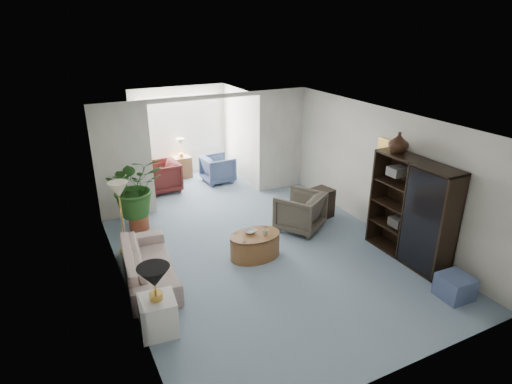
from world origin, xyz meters
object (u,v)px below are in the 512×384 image
coffee_table (255,245)px  sunroom_table (182,167)px  framed_picture (390,153)px  floor_lamp (118,190)px  coffee_cup (265,232)px  entertainment_cabinet (411,211)px  coffee_bowl (250,231)px  side_table_dark (320,203)px  plant_pot (139,222)px  sunroom_chair_blue (218,169)px  end_table (158,315)px  sofa (149,264)px  cabinet_urn (399,142)px  ottoman (455,287)px  table_lamp (154,277)px  sunroom_chair_maroon (162,177)px  wingback_chair (300,211)px

coffee_table → sunroom_table: bearing=88.8°
framed_picture → floor_lamp: framed_picture is taller
coffee_cup → entertainment_cabinet: 2.59m
coffee_bowl → side_table_dark: bearing=20.6°
coffee_cup → side_table_dark: size_ratio=0.17×
coffee_table → plant_pot: 2.63m
entertainment_cabinet → sunroom_chair_blue: bearing=107.1°
end_table → coffee_cup: (2.24, 1.11, 0.23)m
coffee_bowl → floor_lamp: bearing=151.1°
sofa → coffee_table: 1.90m
entertainment_cabinet → coffee_table: bearing=152.9°
coffee_cup → cabinet_urn: 2.82m
end_table → ottoman: bearing=-16.5°
side_table_dark → sunroom_table: 4.23m
end_table → table_lamp: bearing=-90.0°
sunroom_table → cabinet_urn: bearing=-66.6°
coffee_cup → sunroom_table: size_ratio=0.18×
sofa → sunroom_chair_maroon: bearing=-12.2°
floor_lamp → framed_picture: bearing=-18.1°
cabinet_urn → sunroom_table: size_ratio=0.63×
framed_picture → plant_pot: bearing=150.9°
table_lamp → cabinet_urn: cabinet_urn is taller
floor_lamp → coffee_bowl: bearing=-28.9°
end_table → entertainment_cabinet: (4.53, -0.03, 0.65)m
floor_lamp → coffee_cup: floor_lamp is taller
table_lamp → cabinet_urn: bearing=5.9°
plant_pot → sunroom_table: bearing=56.0°
cabinet_urn → sunroom_chair_maroon: cabinet_urn is taller
wingback_chair → sunroom_chair_blue: 3.35m
end_table → floor_lamp: bearing=89.6°
end_table → coffee_cup: bearing=26.4°
wingback_chair → entertainment_cabinet: (1.12, -1.82, 0.53)m
framed_picture → wingback_chair: size_ratio=0.58×
wingback_chair → sunroom_chair_blue: size_ratio=1.11×
sofa → floor_lamp: (-0.18, 1.08, 0.96)m
coffee_cup → wingback_chair: size_ratio=0.12×
sofa → ottoman: bearing=-116.4°
sunroom_chair_maroon → end_table: bearing=-18.0°
framed_picture → entertainment_cabinet: size_ratio=0.27×
ottoman → sofa: bearing=147.4°
sofa → wingback_chair: bearing=-76.1°
floor_lamp → sunroom_chair_blue: floor_lamp is taller
coffee_table → sunroom_chair_blue: bearing=77.7°
end_table → wingback_chair: 3.84m
sofa → end_table: size_ratio=3.64×
side_table_dark → sunroom_chair_blue: bearing=111.0°
cabinet_urn → sunroom_chair_maroon: 5.81m
ottoman → sunroom_chair_maroon: (-2.87, 6.38, 0.19)m
coffee_bowl → sunroom_chair_blue: 3.90m
framed_picture → cabinet_urn: bearing=-119.3°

